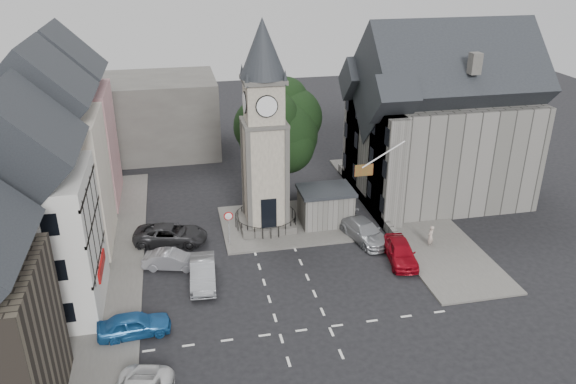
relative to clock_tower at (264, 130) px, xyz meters
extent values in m
plane|color=black|center=(0.00, -7.99, -8.12)|extent=(120.00, 120.00, 0.00)
cube|color=#595651|center=(-12.50, -1.99, -8.05)|extent=(6.00, 30.00, 0.14)
cube|color=#595651|center=(12.00, 0.01, -8.05)|extent=(6.00, 26.00, 0.14)
cube|color=#595651|center=(1.50, 0.01, -8.04)|extent=(10.00, 8.00, 0.16)
cube|color=silver|center=(0.00, -13.49, -8.12)|extent=(20.00, 8.00, 0.01)
cube|color=#4C4944|center=(0.00, 0.01, -7.77)|extent=(4.20, 4.20, 0.70)
torus|color=black|center=(0.00, 0.01, -7.04)|extent=(4.86, 4.86, 0.06)
cube|color=gray|center=(0.00, 0.01, -3.42)|extent=(3.00, 3.00, 8.00)
cube|color=black|center=(0.00, -1.44, -6.22)|extent=(1.20, 0.25, 2.40)
cube|color=#4C4944|center=(0.00, 0.01, 0.58)|extent=(3.30, 3.30, 0.25)
cube|color=gray|center=(0.00, 0.01, 2.18)|extent=(2.70, 2.70, 3.20)
cylinder|color=white|center=(0.00, -1.39, 2.18)|extent=(1.50, 0.12, 1.50)
cube|color=#4C4944|center=(0.00, 0.01, 3.78)|extent=(3.10, 3.10, 0.30)
cone|color=black|center=(0.00, 0.01, 6.03)|extent=(3.40, 3.40, 4.20)
cube|color=#605E58|center=(4.80, -0.49, -6.72)|extent=(4.00, 3.00, 2.80)
cube|color=black|center=(4.80, -0.49, -5.17)|extent=(4.30, 3.30, 0.25)
cylinder|color=black|center=(2.00, 5.01, -5.92)|extent=(0.70, 0.70, 4.40)
cylinder|color=black|center=(-3.20, -2.49, -6.87)|extent=(0.10, 0.10, 2.50)
cone|color=#A50C0C|center=(-3.20, -2.59, -5.62)|extent=(0.70, 0.06, 0.70)
cone|color=white|center=(-3.20, -2.61, -5.62)|extent=(0.54, 0.04, 0.54)
cube|color=#C98A8F|center=(-15.50, 8.01, -3.12)|extent=(7.50, 7.00, 10.00)
cube|color=beige|center=(-15.50, 0.01, -3.12)|extent=(7.50, 7.00, 10.00)
cube|color=silver|center=(-15.50, -7.99, -3.62)|extent=(7.50, 7.00, 9.00)
cube|color=#4C4944|center=(-12.00, 20.01, -4.12)|extent=(20.00, 10.00, 8.00)
cube|color=#605E58|center=(16.00, 3.01, -3.62)|extent=(14.00, 10.00, 9.00)
cube|color=#605E58|center=(9.80, -0.49, -3.62)|extent=(1.60, 4.40, 9.00)
cube|color=#605E58|center=(9.80, 6.51, -3.62)|extent=(1.60, 4.40, 9.00)
cube|color=#605E58|center=(9.20, 2.01, -7.67)|extent=(0.40, 16.00, 0.90)
cylinder|color=white|center=(8.00, -3.99, -1.12)|extent=(3.17, 0.10, 1.89)
plane|color=#B21414|center=(6.60, -3.99, -2.22)|extent=(1.40, 0.00, 1.40)
imported|color=#1B5799|center=(-9.78, -11.87, -7.41)|extent=(4.31, 2.02, 1.43)
imported|color=#98989F|center=(-7.50, -4.87, -7.46)|extent=(4.21, 2.36, 1.31)
imported|color=#29292B|center=(-7.50, -1.30, -7.36)|extent=(5.85, 3.56, 1.52)
imported|color=#999CA1|center=(-5.50, -7.21, -7.34)|extent=(1.92, 4.80, 1.55)
imported|color=#999CA1|center=(7.00, -3.73, -7.37)|extent=(3.28, 5.52, 1.50)
imported|color=maroon|center=(8.50, -7.30, -7.34)|extent=(2.46, 4.78, 1.56)
imported|color=#B3A194|center=(11.50, -5.77, -7.25)|extent=(0.75, 0.71, 1.73)
camera|label=1|loc=(-6.49, -39.62, 12.90)|focal=35.00mm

